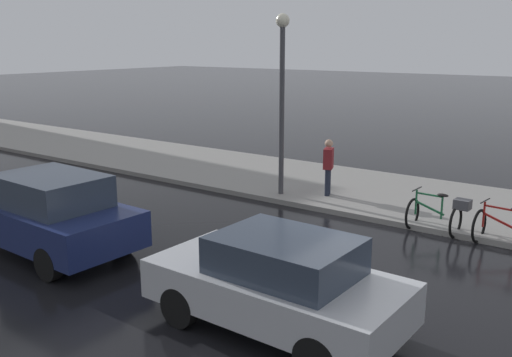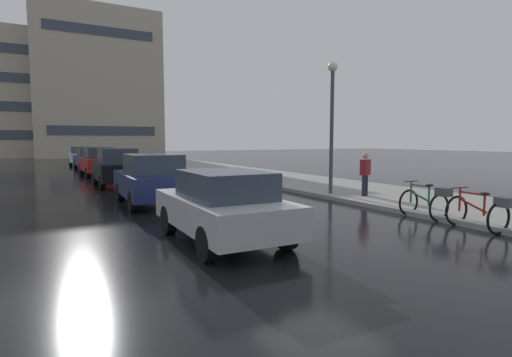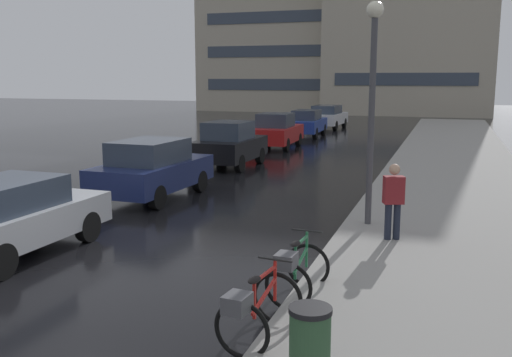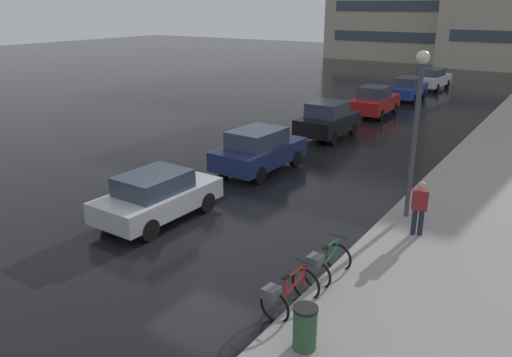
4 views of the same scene
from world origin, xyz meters
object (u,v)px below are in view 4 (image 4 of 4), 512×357
object	(u,v)px
car_red	(374,101)
bicycle_nearest	(287,293)
trash_bin	(305,331)
car_white	(431,78)
car_silver	(157,196)
car_black	(328,120)
streetlamp	(417,116)
car_blue	(408,88)
car_navy	(259,150)
pedestrian	(419,207)
bicycle_second	(325,263)

from	to	relation	value
car_red	bicycle_nearest	bearing A→B (deg)	-73.96
bicycle_nearest	trash_bin	xyz separation A→B (m)	(0.92, -0.92, 0.02)
bicycle_nearest	car_white	bearing A→B (deg)	100.11
car_silver	car_black	xyz separation A→B (m)	(-0.08, 11.76, 0.09)
bicycle_nearest	trash_bin	bearing A→B (deg)	-45.08
car_white	streetlamp	size ratio (longest dim) A/B	0.84
bicycle_nearest	car_blue	bearing A→B (deg)	102.32
car_blue	streetlamp	xyz separation A→B (m)	(6.26, -19.82, 2.41)
bicycle_nearest	trash_bin	world-z (taller)	trash_bin
car_blue	streetlamp	distance (m)	20.93
car_navy	car_black	bearing A→B (deg)	90.42
car_navy	streetlamp	bearing A→B (deg)	-13.49
car_silver	car_black	bearing A→B (deg)	90.39
car_navy	car_white	distance (m)	23.91
car_red	pedestrian	xyz separation A→B (m)	(6.98, -14.98, 0.13)
car_silver	car_red	distance (m)	17.95
car_silver	bicycle_nearest	bearing A→B (deg)	-20.12
car_navy	trash_bin	world-z (taller)	car_navy
bicycle_nearest	car_red	size ratio (longest dim) A/B	0.36
car_white	car_silver	bearing A→B (deg)	-90.12
bicycle_second	trash_bin	bearing A→B (deg)	-72.01
car_red	pedestrian	world-z (taller)	car_red
car_red	bicycle_second	bearing A→B (deg)	-72.36
bicycle_nearest	car_white	size ratio (longest dim) A/B	0.35
car_black	car_blue	xyz separation A→B (m)	(0.10, 12.16, -0.07)
bicycle_second	car_navy	world-z (taller)	car_navy
car_navy	trash_bin	size ratio (longest dim) A/B	4.10
bicycle_second	car_blue	distance (m)	25.11
bicycle_second	car_silver	bearing A→B (deg)	174.95
bicycle_nearest	trash_bin	size ratio (longest dim) A/B	1.47
bicycle_nearest	streetlamp	size ratio (longest dim) A/B	0.30
car_blue	car_red	bearing A→B (deg)	-90.75
car_silver	trash_bin	bearing A→B (deg)	-24.47
car_red	car_white	world-z (taller)	car_red
bicycle_nearest	car_navy	distance (m)	9.60
pedestrian	bicycle_second	bearing A→B (deg)	-107.63
bicycle_nearest	car_blue	size ratio (longest dim) A/B	0.36
trash_bin	streetlamp	bearing A→B (deg)	92.77
pedestrian	streetlamp	distance (m)	2.59
car_blue	pedestrian	world-z (taller)	pedestrian
car_navy	car_red	distance (m)	12.34
car_red	car_blue	size ratio (longest dim) A/B	1.01
bicycle_second	car_red	world-z (taller)	car_red
car_black	pedestrian	distance (m)	11.23
car_black	trash_bin	distance (m)	16.22
car_black	car_red	size ratio (longest dim) A/B	0.89
car_navy	car_red	bearing A→B (deg)	90.12
car_red	car_navy	bearing A→B (deg)	-89.88
bicycle_second	car_navy	distance (m)	8.47
car_silver	streetlamp	bearing A→B (deg)	33.12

